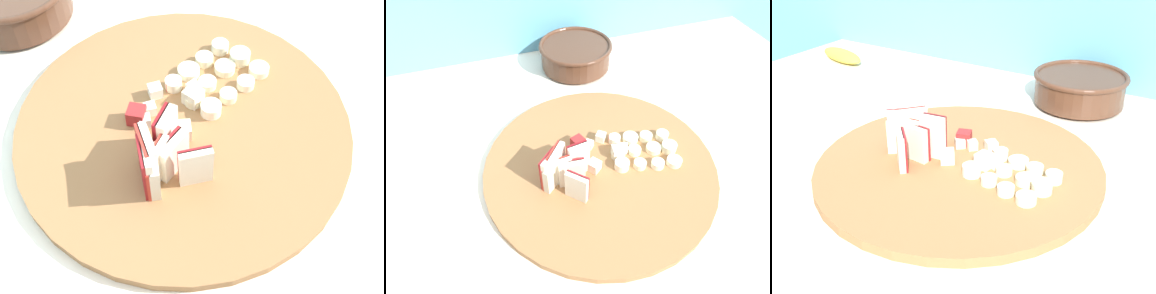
{
  "view_description": "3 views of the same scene",
  "coord_description": "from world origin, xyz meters",
  "views": [
    {
      "loc": [
        -0.31,
        -0.24,
        1.46
      ],
      "look_at": [
        -0.0,
        -0.06,
        0.95
      ],
      "focal_mm": 47.92,
      "sensor_mm": 36.0,
      "label": 1
    },
    {
      "loc": [
        -0.14,
        -0.38,
        1.41
      ],
      "look_at": [
        -0.01,
        0.01,
        0.97
      ],
      "focal_mm": 30.41,
      "sensor_mm": 36.0,
      "label": 2
    },
    {
      "loc": [
        0.35,
        -0.54,
        1.3
      ],
      "look_at": [
        0.02,
        -0.01,
        0.97
      ],
      "focal_mm": 44.54,
      "sensor_mm": 36.0,
      "label": 3
    }
  ],
  "objects": [
    {
      "name": "banana_slice_rows",
      "position": [
        0.11,
        -0.03,
        0.96
      ],
      "size": [
        0.13,
        0.11,
        0.02
      ],
      "color": "white",
      "rests_on": "cutting_board"
    },
    {
      "name": "apple_dice_pile",
      "position": [
        0.03,
        -0.0,
        0.96
      ],
      "size": [
        0.1,
        0.09,
        0.02
      ],
      "color": "#A32323",
      "rests_on": "cutting_board"
    },
    {
      "name": "cutting_board",
      "position": [
        0.02,
        -0.03,
        0.94
      ],
      "size": [
        0.42,
        0.42,
        0.01
      ],
      "primitive_type": "cylinder",
      "color": "olive",
      "rests_on": "tiled_countertop"
    },
    {
      "name": "apple_wedge_fan",
      "position": [
        -0.05,
        -0.05,
        0.98
      ],
      "size": [
        0.09,
        0.09,
        0.07
      ],
      "color": "maroon",
      "rests_on": "cutting_board"
    },
    {
      "name": "ceramic_bowl",
      "position": [
        0.09,
        0.3,
        0.97
      ],
      "size": [
        0.18,
        0.18,
        0.06
      ],
      "color": "#4C2D1E",
      "rests_on": "tiled_countertop"
    },
    {
      "name": "banana_peel",
      "position": [
        -0.5,
        0.27,
        0.95
      ],
      "size": [
        0.16,
        0.09,
        0.03
      ],
      "primitive_type": "ellipsoid",
      "rotation": [
        0.0,
        0.0,
        6.01
      ],
      "color": "gold",
      "rests_on": "tiled_countertop"
    },
    {
      "name": "tile_backsplash",
      "position": [
        0.0,
        0.43,
        0.76
      ],
      "size": [
        2.4,
        0.04,
        1.52
      ],
      "primitive_type": "cube",
      "color": "#5BA3C1",
      "rests_on": "ground"
    }
  ]
}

